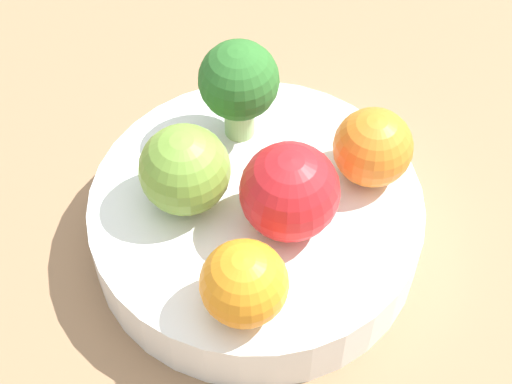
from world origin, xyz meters
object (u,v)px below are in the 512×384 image
(orange_back, at_px, (373,147))
(bowl, at_px, (256,222))
(broccoli, at_px, (239,83))
(apple_red, at_px, (290,192))
(orange_front, at_px, (237,283))
(apple_green, at_px, (185,166))

(orange_back, bearing_deg, bowl, 113.32)
(broccoli, height_order, apple_red, broccoli)
(broccoli, relative_size, orange_front, 1.47)
(broccoli, height_order, orange_front, broccoli)
(bowl, height_order, apple_red, apple_red)
(broccoli, bearing_deg, orange_front, -174.74)
(bowl, xyz_separation_m, orange_back, (0.03, -0.06, 0.04))
(bowl, bearing_deg, apple_green, 85.88)
(apple_red, xyz_separation_m, orange_back, (0.04, -0.05, -0.00))
(broccoli, xyz_separation_m, apple_green, (-0.05, 0.03, -0.02))
(apple_green, xyz_separation_m, orange_back, (0.02, -0.10, -0.00))
(bowl, relative_size, broccoli, 2.87)
(apple_green, relative_size, orange_front, 1.12)
(apple_red, xyz_separation_m, orange_front, (-0.06, 0.02, -0.00))
(bowl, distance_m, orange_front, 0.08)
(broccoli, bearing_deg, apple_red, -152.39)
(bowl, bearing_deg, orange_back, -66.68)
(orange_front, xyz_separation_m, orange_back, (0.10, -0.07, 0.00))
(broccoli, relative_size, apple_green, 1.31)
(apple_green, xyz_separation_m, orange_front, (-0.07, -0.04, -0.00))
(bowl, distance_m, apple_red, 0.05)
(broccoli, xyz_separation_m, apple_red, (-0.06, -0.03, -0.01))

